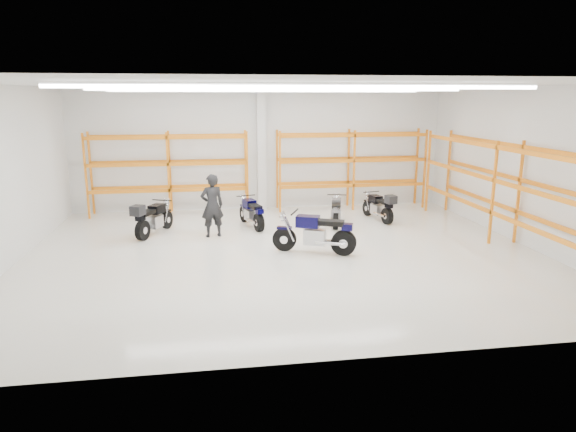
{
  "coord_description": "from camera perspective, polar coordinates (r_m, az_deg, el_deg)",
  "views": [
    {
      "loc": [
        -1.95,
        -13.41,
        4.19
      ],
      "look_at": [
        0.19,
        0.5,
        0.92
      ],
      "focal_mm": 32.0,
      "sensor_mm": 36.0,
      "label": 1
    }
  ],
  "objects": [
    {
      "name": "motorcycle_back_b",
      "position": [
        16.88,
        -4.03,
        0.27
      ],
      "size": [
        0.8,
        1.95,
        0.98
      ],
      "color": "black",
      "rests_on": "ground"
    },
    {
      "name": "motorcycle_main",
      "position": [
        14.03,
        3.32,
        -2.04
      ],
      "size": [
        2.21,
        1.13,
        1.15
      ],
      "color": "black",
      "rests_on": "ground"
    },
    {
      "name": "room_shell",
      "position": [
        13.61,
        -0.51,
        9.24
      ],
      "size": [
        14.02,
        12.02,
        4.51
      ],
      "color": "white",
      "rests_on": "ground"
    },
    {
      "name": "pallet_racking_back_left",
      "position": [
        19.1,
        -13.1,
        5.5
      ],
      "size": [
        5.67,
        0.87,
        3.0
      ],
      "color": "orange",
      "rests_on": "ground"
    },
    {
      "name": "standing_man",
      "position": [
        15.77,
        -8.43,
        1.15
      ],
      "size": [
        0.81,
        0.64,
        1.94
      ],
      "primitive_type": "imported",
      "rotation": [
        0.0,
        0.0,
        3.41
      ],
      "color": "black",
      "rests_on": "ground"
    },
    {
      "name": "pallet_racking_back_right",
      "position": [
        19.78,
        7.04,
        6.0
      ],
      "size": [
        5.67,
        0.87,
        3.0
      ],
      "color": "orange",
      "rests_on": "ground"
    },
    {
      "name": "motorcycle_back_c",
      "position": [
        17.21,
        5.36,
        0.44
      ],
      "size": [
        0.8,
        1.89,
        0.95
      ],
      "color": "black",
      "rests_on": "ground"
    },
    {
      "name": "pallet_racking_side",
      "position": [
        16.02,
        23.17,
        3.48
      ],
      "size": [
        0.87,
        9.07,
        3.0
      ],
      "color": "orange",
      "rests_on": "ground"
    },
    {
      "name": "motorcycle_back_a",
      "position": [
        16.34,
        -14.92,
        -0.33
      ],
      "size": [
        1.13,
        2.03,
        1.1
      ],
      "color": "black",
      "rests_on": "ground"
    },
    {
      "name": "ground",
      "position": [
        14.18,
        -0.47,
        -4.11
      ],
      "size": [
        14.0,
        14.0,
        0.0
      ],
      "primitive_type": "plane",
      "color": "beige",
      "rests_on": "ground"
    },
    {
      "name": "structural_column",
      "position": [
        19.43,
        -2.98,
        7.33
      ],
      "size": [
        0.32,
        0.32,
        4.5
      ],
      "primitive_type": "cube",
      "color": "white",
      "rests_on": "ground"
    },
    {
      "name": "motorcycle_back_d",
      "position": [
        17.98,
        10.16,
        0.98
      ],
      "size": [
        0.77,
        1.97,
        1.02
      ],
      "color": "black",
      "rests_on": "ground"
    }
  ]
}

